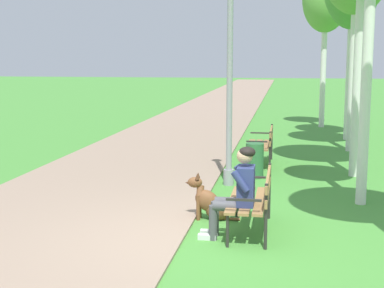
{
  "coord_description": "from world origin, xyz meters",
  "views": [
    {
      "loc": [
        1.03,
        -6.9,
        2.4
      ],
      "look_at": [
        -0.58,
        2.61,
        0.9
      ],
      "focal_mm": 52.15,
      "sensor_mm": 36.0,
      "label": 1
    }
  ],
  "objects": [
    {
      "name": "ground_plane",
      "position": [
        0.0,
        0.0,
        0.0
      ],
      "size": [
        120.0,
        120.0,
        0.0
      ],
      "primitive_type": "plane",
      "color": "#478E38"
    },
    {
      "name": "paved_path",
      "position": [
        -2.24,
        24.0,
        0.02
      ],
      "size": [
        3.95,
        60.0,
        0.04
      ],
      "primitive_type": "cube",
      "color": "gray",
      "rests_on": "ground"
    },
    {
      "name": "park_bench_mid",
      "position": [
        0.54,
        5.58,
        0.51
      ],
      "size": [
        0.55,
        1.5,
        0.85
      ],
      "color": "olive",
      "rests_on": "ground"
    },
    {
      "name": "lamp_post_near",
      "position": [
        -0.01,
        3.43,
        2.28
      ],
      "size": [
        0.24,
        0.24,
        4.4
      ],
      "color": "gray",
      "rests_on": "ground"
    },
    {
      "name": "birch_tree_sixth",
      "position": [
        2.27,
        12.91,
        4.31
      ],
      "size": [
        1.57,
        1.64,
        5.51
      ],
      "color": "silver",
      "rests_on": "ground"
    },
    {
      "name": "litter_bin",
      "position": [
        0.44,
        4.17,
        0.35
      ],
      "size": [
        0.36,
        0.36,
        0.7
      ],
      "primitive_type": "cylinder",
      "color": "#2D6638",
      "rests_on": "ground"
    },
    {
      "name": "dog_brown",
      "position": [
        -0.04,
        1.1,
        0.26
      ],
      "size": [
        0.83,
        0.28,
        0.71
      ],
      "color": "brown",
      "rests_on": "ground"
    },
    {
      "name": "person_seated_on_near_bench",
      "position": [
        0.43,
        0.27,
        0.68
      ],
      "size": [
        0.74,
        0.49,
        1.25
      ],
      "color": "#4C4C51",
      "rests_on": "ground"
    },
    {
      "name": "park_bench_near",
      "position": [
        0.64,
        0.61,
        0.51
      ],
      "size": [
        0.55,
        1.5,
        0.85
      ],
      "color": "olive",
      "rests_on": "ground"
    }
  ]
}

